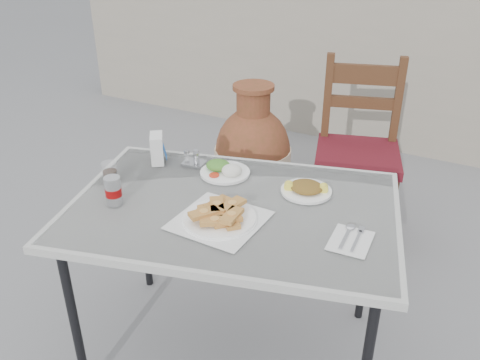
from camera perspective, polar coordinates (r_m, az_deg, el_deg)
The scene contains 13 objects.
ground at distance 2.34m, azimuth 2.63°, elevation -18.72°, with size 80.00×80.00×0.00m, color slate.
cafe_table at distance 1.91m, azimuth -0.81°, elevation -4.10°, with size 1.38×1.10×0.74m.
pide_plate at distance 1.78m, azimuth -2.33°, elevation -3.83°, with size 0.31×0.31×0.06m.
salad_rice_plate at distance 2.10m, azimuth -1.75°, elevation 1.18°, with size 0.21×0.21×0.05m.
salad_chopped_plate at distance 1.98m, azimuth 7.46°, elevation -0.95°, with size 0.20×0.20×0.04m.
soda_can at distance 1.92m, azimuth -14.04°, elevation -1.16°, with size 0.06×0.06×0.11m.
cola_glass at distance 2.09m, azimuth -14.38°, elevation 0.65°, with size 0.06×0.06×0.09m.
napkin_holder at distance 2.21m, azimuth -9.29°, elevation 3.51°, with size 0.10×0.12×0.13m.
condiment_caddy at distance 2.18m, azimuth -5.22°, elevation 2.29°, with size 0.10×0.09×0.07m.
cutlery_napkin at distance 1.74m, azimuth 12.34°, elevation -6.39°, with size 0.14×0.18×0.01m.
chair at distance 2.91m, azimuth 13.09°, elevation 3.36°, with size 0.56×0.56×1.02m.
terracotta_urn at distance 3.12m, azimuth 1.44°, elevation 2.93°, with size 0.47×0.47×0.82m.
back_wall at distance 4.17m, azimuth 18.08°, elevation 11.30°, with size 6.00×0.25×1.20m, color gray.
Camera 1 is at (0.66, -1.46, 1.70)m, focal length 38.00 mm.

